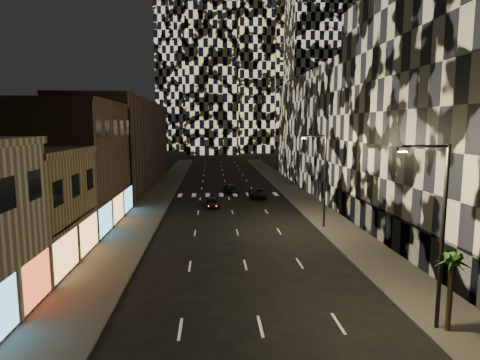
{
  "coord_description": "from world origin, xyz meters",
  "views": [
    {
      "loc": [
        -2.36,
        -7.84,
        9.99
      ],
      "look_at": [
        -0.27,
        21.58,
        6.0
      ],
      "focal_mm": 30.0,
      "sensor_mm": 36.0,
      "label": 1
    }
  ],
  "objects": [
    {
      "name": "car_dark_midlane",
      "position": [
        -2.32,
        40.74,
        0.62
      ],
      "size": [
        1.76,
        3.75,
        1.24
      ],
      "primitive_type": "imported",
      "rotation": [
        0.0,
        0.0,
        0.08
      ],
      "color": "black",
      "rests_on": "ground"
    },
    {
      "name": "midrise_filler_right",
      "position": [
        20.0,
        57.0,
        9.0
      ],
      "size": [
        16.0,
        40.0,
        18.0
      ],
      "primitive_type": "cube",
      "color": "#232326",
      "rests_on": "ground"
    },
    {
      "name": "retail_tan",
      "position": [
        -17.0,
        21.0,
        4.0
      ],
      "size": [
        10.0,
        10.0,
        8.0
      ],
      "primitive_type": "cube",
      "color": "#816A4D",
      "rests_on": "ground"
    },
    {
      "name": "car_dark_rightlane",
      "position": [
        4.0,
        47.0,
        0.64
      ],
      "size": [
        2.29,
        4.68,
        1.28
      ],
      "primitive_type": "imported",
      "rotation": [
        0.0,
        0.0,
        0.04
      ],
      "color": "black",
      "rests_on": "ground"
    },
    {
      "name": "tower_center_low",
      "position": [
        -2.0,
        140.0,
        47.5
      ],
      "size": [
        18.0,
        18.0,
        95.0
      ],
      "primitive_type": "cube",
      "color": "black",
      "rests_on": "ground"
    },
    {
      "name": "tower_right_mid",
      "position": [
        35.0,
        135.0,
        50.0
      ],
      "size": [
        20.0,
        20.0,
        100.0
      ],
      "primitive_type": "cube",
      "color": "black",
      "rests_on": "ground"
    },
    {
      "name": "midrise_base",
      "position": [
        12.3,
        24.5,
        1.5
      ],
      "size": [
        0.6,
        25.0,
        3.0
      ],
      "primitive_type": "cube",
      "color": "#383838",
      "rests_on": "ground"
    },
    {
      "name": "sidewalk_left",
      "position": [
        -10.0,
        50.0,
        0.07
      ],
      "size": [
        4.0,
        120.0,
        0.15
      ],
      "primitive_type": "cube",
      "color": "#47443F",
      "rests_on": "ground"
    },
    {
      "name": "curb_right",
      "position": [
        7.9,
        50.0,
        0.07
      ],
      "size": [
        0.2,
        120.0,
        0.15
      ],
      "primitive_type": "cube",
      "color": "#4C4C47",
      "rests_on": "ground"
    },
    {
      "name": "streetlight_far",
      "position": [
        8.35,
        30.0,
        5.35
      ],
      "size": [
        2.55,
        0.25,
        9.0
      ],
      "color": "black",
      "rests_on": "sidewalk_right"
    },
    {
      "name": "tower_left_back",
      "position": [
        -12.0,
        165.0,
        60.0
      ],
      "size": [
        24.0,
        24.0,
        120.0
      ],
      "primitive_type": "cube",
      "color": "black",
      "rests_on": "ground"
    },
    {
      "name": "streetlight_near",
      "position": [
        8.35,
        10.0,
        5.35
      ],
      "size": [
        2.55,
        0.25,
        9.0
      ],
      "color": "black",
      "rests_on": "sidewalk_right"
    },
    {
      "name": "sidewalk_right",
      "position": [
        10.0,
        50.0,
        0.07
      ],
      "size": [
        4.0,
        120.0,
        0.15
      ],
      "primitive_type": "cube",
      "color": "#47443F",
      "rests_on": "ground"
    },
    {
      "name": "palm_tree",
      "position": [
        9.0,
        9.72,
        3.4
      ],
      "size": [
        1.99,
        2.01,
        3.94
      ],
      "color": "#47331E",
      "rests_on": "sidewalk_right"
    },
    {
      "name": "midrise_right",
      "position": [
        20.0,
        24.5,
        11.0
      ],
      "size": [
        16.0,
        25.0,
        22.0
      ],
      "primitive_type": "cube",
      "color": "#232326",
      "rests_on": "ground"
    },
    {
      "name": "retail_filler_left",
      "position": [
        -17.0,
        60.0,
        7.0
      ],
      "size": [
        10.0,
        40.0,
        14.0
      ],
      "primitive_type": "cube",
      "color": "#493329",
      "rests_on": "ground"
    },
    {
      "name": "car_dark_oncoming",
      "position": [
        0.5,
        51.8,
        0.67
      ],
      "size": [
        2.33,
        4.77,
        1.34
      ],
      "primitive_type": "imported",
      "rotation": [
        0.0,
        0.0,
        3.24
      ],
      "color": "black",
      "rests_on": "ground"
    },
    {
      "name": "retail_brown",
      "position": [
        -17.0,
        33.5,
        6.0
      ],
      "size": [
        10.0,
        15.0,
        12.0
      ],
      "primitive_type": "cube",
      "color": "#493329",
      "rests_on": "ground"
    },
    {
      "name": "curb_left",
      "position": [
        -7.9,
        50.0,
        0.07
      ],
      "size": [
        0.2,
        120.0,
        0.15
      ],
      "primitive_type": "cube",
      "color": "#4C4C47",
      "rests_on": "ground"
    }
  ]
}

